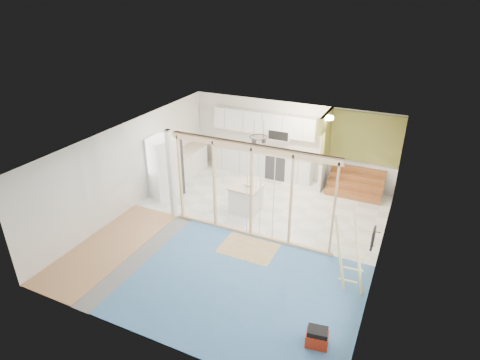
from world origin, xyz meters
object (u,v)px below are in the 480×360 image
at_px(island, 246,199).
at_px(ladder, 351,256).
at_px(toolbox, 317,338).
at_px(fridge, 163,168).

bearing_deg(island, ladder, -29.46).
bearing_deg(toolbox, island, 119.92).
xyz_separation_m(fridge, island, (2.74, 0.16, -0.53)).
xyz_separation_m(fridge, toolbox, (5.92, -3.75, -0.76)).
relative_size(fridge, island, 2.11).
distance_m(toolbox, ladder, 1.90).
distance_m(fridge, ladder, 6.44).
height_order(fridge, island, fridge).
distance_m(fridge, toolbox, 7.05).
xyz_separation_m(fridge, ladder, (6.12, -2.00, -0.05)).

